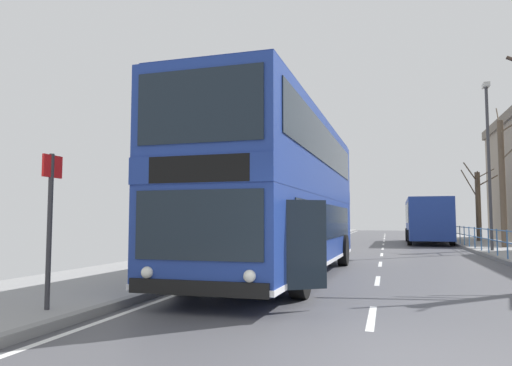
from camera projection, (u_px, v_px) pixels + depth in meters
ground at (297, 357)px, 5.24m from camera, size 15.80×140.00×0.20m
double_decker_bus_main at (282, 194)px, 13.18m from camera, size 3.25×11.52×4.31m
background_bus_far_lane at (427, 219)px, 32.11m from camera, size 2.84×9.59×2.92m
bus_stop_sign_near at (50, 212)px, 7.60m from camera, size 0.08×0.44×2.45m
street_lamp_far_side at (489, 153)px, 22.62m from camera, size 0.28×0.60×7.93m
bare_tree_far_01 at (503, 180)px, 25.14m from camera, size 1.81×3.02×7.72m
bare_tree_far_02 at (478, 204)px, 32.64m from camera, size 2.30×1.46×5.33m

